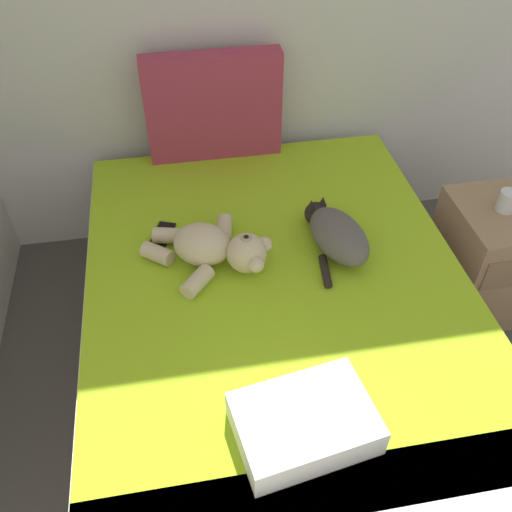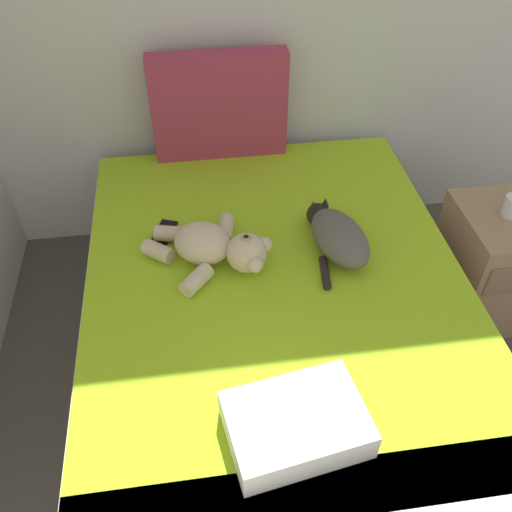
% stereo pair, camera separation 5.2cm
% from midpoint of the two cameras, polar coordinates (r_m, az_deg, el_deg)
% --- Properties ---
extents(bed, '(1.52, 2.06, 0.57)m').
position_cam_midpoint_polar(bed, '(2.31, 1.65, -8.13)').
color(bed, '#9E7A56').
rests_on(bed, ground_plane).
extents(patterned_cushion, '(0.64, 0.11, 0.51)m').
position_cam_midpoint_polar(patterned_cushion, '(2.68, -5.00, 15.15)').
color(patterned_cushion, '#A5334C').
rests_on(patterned_cushion, bed).
extents(cat, '(0.26, 0.44, 0.15)m').
position_cam_midpoint_polar(cat, '(2.22, 7.65, 2.27)').
color(cat, '#59514C').
rests_on(cat, bed).
extents(teddy_bear, '(0.52, 0.42, 0.17)m').
position_cam_midpoint_polar(teddy_bear, '(2.15, -4.98, 0.83)').
color(teddy_bear, beige).
rests_on(teddy_bear, bed).
extents(cell_phone, '(0.12, 0.16, 0.01)m').
position_cam_midpoint_polar(cell_phone, '(2.34, -10.30, 2.27)').
color(cell_phone, black).
rests_on(cell_phone, bed).
extents(throw_pillow, '(0.44, 0.34, 0.11)m').
position_cam_midpoint_polar(throw_pillow, '(1.69, 4.10, -16.91)').
color(throw_pillow, white).
rests_on(throw_pillow, bed).
extents(nightstand, '(0.41, 0.48, 0.57)m').
position_cam_midpoint_polar(nightstand, '(2.82, 22.47, -0.20)').
color(nightstand, '#9E7A56').
rests_on(nightstand, ground_plane).
extents(mug, '(0.12, 0.08, 0.09)m').
position_cam_midpoint_polar(mug, '(2.62, 24.15, 5.23)').
color(mug, silver).
rests_on(mug, nightstand).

